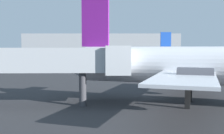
% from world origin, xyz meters
% --- Properties ---
extents(airplane_at_gate, '(32.47, 25.01, 12.40)m').
position_xyz_m(airplane_at_gate, '(7.18, 18.10, 3.96)').
color(airplane_at_gate, white).
rests_on(airplane_at_gate, ground_plane).
extents(airplane_distant, '(28.70, 23.91, 9.60)m').
position_xyz_m(airplane_distant, '(21.58, 60.73, 3.42)').
color(airplane_distant, '#B2BCCC').
rests_on(airplane_distant, ground_plane).
extents(jet_bridge, '(18.45, 2.87, 5.93)m').
position_xyz_m(jet_bridge, '(-7.97, 17.55, 4.42)').
color(jet_bridge, '#B2B7BC').
rests_on(jet_bridge, ground_plane).
extents(terminal_building, '(72.52, 27.36, 12.29)m').
position_xyz_m(terminal_building, '(-6.38, 131.82, 6.14)').
color(terminal_building, '#999EA3').
rests_on(terminal_building, ground_plane).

